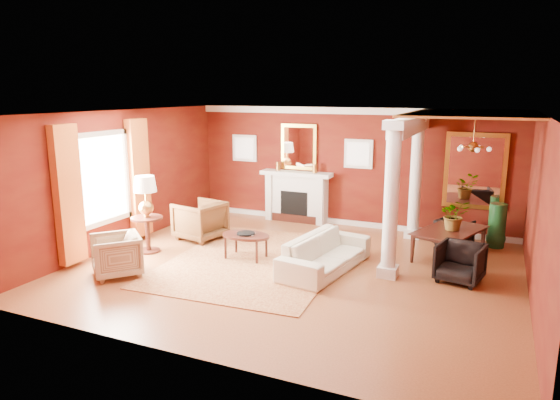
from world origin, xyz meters
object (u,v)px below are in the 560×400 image
at_px(sofa, 326,248).
at_px(armchair_leopard, 200,218).
at_px(armchair_stripe, 116,253).
at_px(coffee_table, 246,237).
at_px(side_table, 146,201).
at_px(dining_table, 451,236).

bearing_deg(sofa, armchair_leopard, 85.64).
relative_size(armchair_stripe, coffee_table, 0.85).
distance_m(coffee_table, side_table, 2.21).
distance_m(sofa, side_table, 3.81).
bearing_deg(sofa, coffee_table, 99.24).
bearing_deg(armchair_leopard, dining_table, 111.33).
distance_m(armchair_stripe, dining_table, 6.43).
distance_m(coffee_table, dining_table, 4.08).
bearing_deg(coffee_table, dining_table, 23.85).
bearing_deg(armchair_stripe, armchair_leopard, 128.15).
relative_size(armchair_leopard, armchair_stripe, 1.15).
bearing_deg(armchair_leopard, armchair_stripe, 8.83).
distance_m(armchair_leopard, dining_table, 5.37).
height_order(sofa, armchair_stripe, sofa).
distance_m(armchair_leopard, coffee_table, 1.75).
relative_size(coffee_table, dining_table, 0.59).
bearing_deg(side_table, armchair_stripe, -75.01).
xyz_separation_m(side_table, dining_table, (5.80, 2.09, -0.62)).
bearing_deg(coffee_table, armchair_stripe, -133.75).
bearing_deg(coffee_table, armchair_leopard, 153.79).
relative_size(coffee_table, side_table, 0.62).
bearing_deg(side_table, coffee_table, 11.96).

